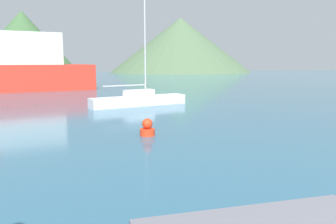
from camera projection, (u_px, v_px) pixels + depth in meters
The scene contains 4 objects.
sailboat_inner at pixel (139, 99), 26.40m from camera, with size 8.05×3.79×8.55m.
buoy_marker at pixel (147, 128), 15.70m from camera, with size 0.72×0.72×0.83m.
hill_west at pixel (23, 43), 91.04m from camera, with size 30.58×30.58×17.41m.
hill_central at pixel (180, 45), 110.00m from camera, with size 47.12×47.12×17.99m.
Camera 1 is at (-3.77, -0.64, 3.52)m, focal length 35.00 mm.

